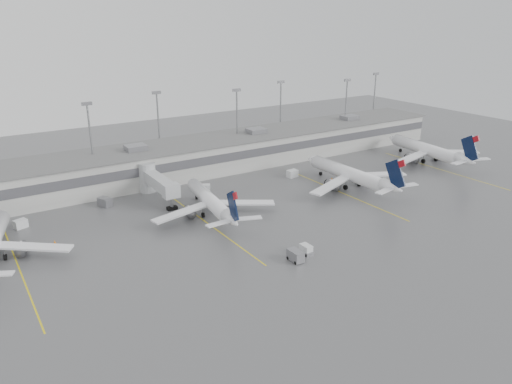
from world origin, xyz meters
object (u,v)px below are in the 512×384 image
jet_mid_right (352,174)px  jet_far_right (429,150)px  baggage_tug (306,250)px  jet_mid_left (211,202)px

jet_mid_right → jet_far_right: 34.14m
baggage_tug → jet_mid_left: bearing=102.5°
baggage_tug → jet_far_right: bearing=22.3°
jet_mid_right → baggage_tug: (-31.06, -22.22, -2.66)m
jet_mid_left → baggage_tug: jet_mid_left is taller
jet_mid_right → baggage_tug: 38.29m
jet_mid_right → jet_far_right: bearing=7.7°
jet_far_right → baggage_tug: size_ratio=12.93×
jet_mid_left → baggage_tug: bearing=-69.0°
jet_mid_left → baggage_tug: size_ratio=11.28×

